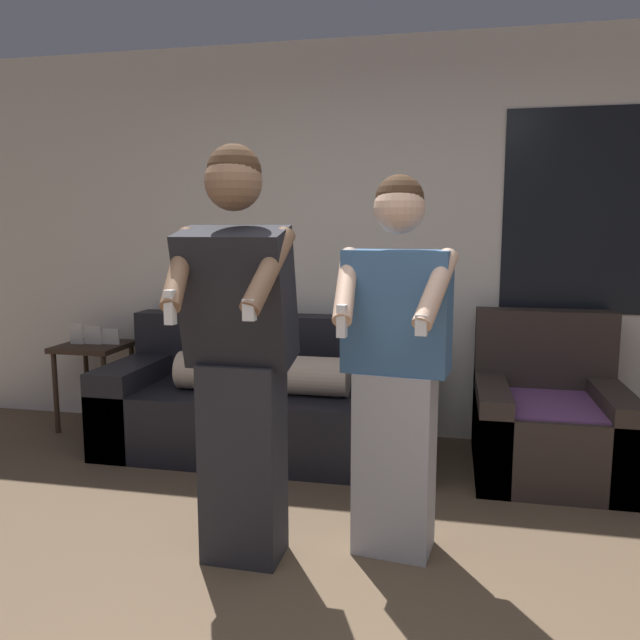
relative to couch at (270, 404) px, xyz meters
name	(u,v)px	position (x,y,z in m)	size (l,w,h in m)	color
wall_back	(389,242)	(0.72, 0.49, 1.05)	(6.82, 0.07, 2.70)	silver
couch	(270,404)	(0.00, 0.00, 0.00)	(2.10, 0.90, 0.85)	black
armchair	(548,422)	(1.74, -0.03, 0.00)	(0.85, 0.91, 0.94)	#332823
side_table	(94,356)	(-1.38, 0.19, 0.22)	(0.47, 0.47, 0.77)	#332319
person_left	(239,357)	(0.28, -1.38, 0.60)	(0.51, 0.51, 1.78)	#28282D
person_right	(396,368)	(0.92, -1.15, 0.54)	(0.51, 0.50, 1.67)	#B2B2B7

